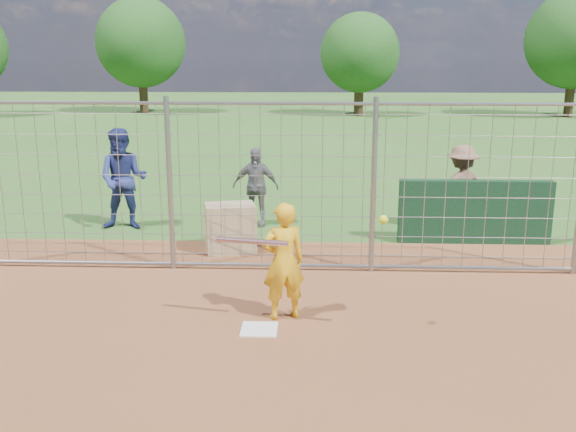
{
  "coord_description": "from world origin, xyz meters",
  "views": [
    {
      "loc": [
        0.63,
        -7.22,
        3.17
      ],
      "look_at": [
        0.3,
        0.8,
        1.15
      ],
      "focal_mm": 40.0,
      "sensor_mm": 36.0,
      "label": 1
    }
  ],
  "objects_px": {
    "batter": "(283,261)",
    "equipment_bin": "(230,228)",
    "bystander_c": "(461,189)",
    "bystander_a": "(123,179)",
    "bystander_b": "(255,187)"
  },
  "relations": [
    {
      "from": "batter",
      "to": "bystander_c",
      "type": "distance_m",
      "value": 5.17
    },
    {
      "from": "batter",
      "to": "equipment_bin",
      "type": "height_order",
      "value": "batter"
    },
    {
      "from": "equipment_bin",
      "to": "bystander_b",
      "type": "bearing_deg",
      "value": 67.36
    },
    {
      "from": "batter",
      "to": "bystander_c",
      "type": "xyz_separation_m",
      "value": [
        3.05,
        4.18,
        0.07
      ]
    },
    {
      "from": "batter",
      "to": "bystander_b",
      "type": "distance_m",
      "value": 4.52
    },
    {
      "from": "bystander_b",
      "to": "batter",
      "type": "bearing_deg",
      "value": -75.72
    },
    {
      "from": "bystander_b",
      "to": "bystander_c",
      "type": "height_order",
      "value": "bystander_c"
    },
    {
      "from": "bystander_c",
      "to": "bystander_a",
      "type": "bearing_deg",
      "value": -18.43
    },
    {
      "from": "batter",
      "to": "bystander_b",
      "type": "height_order",
      "value": "bystander_b"
    },
    {
      "from": "bystander_a",
      "to": "bystander_b",
      "type": "bearing_deg",
      "value": 6.77
    },
    {
      "from": "bystander_a",
      "to": "bystander_c",
      "type": "bearing_deg",
      "value": -0.74
    },
    {
      "from": "bystander_a",
      "to": "bystander_c",
      "type": "relative_size",
      "value": 1.17
    },
    {
      "from": "bystander_a",
      "to": "batter",
      "type": "bearing_deg",
      "value": -53.81
    },
    {
      "from": "bystander_a",
      "to": "bystander_b",
      "type": "distance_m",
      "value": 2.45
    },
    {
      "from": "bystander_c",
      "to": "batter",
      "type": "bearing_deg",
      "value": 34.79
    }
  ]
}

